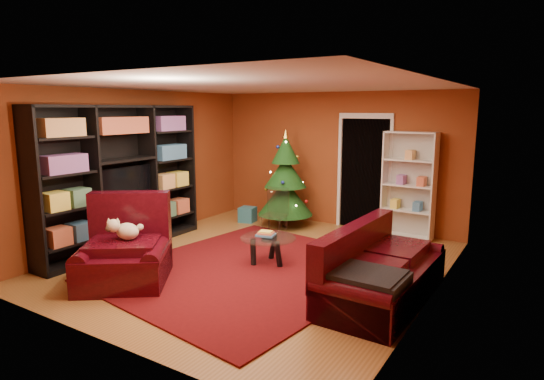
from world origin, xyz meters
The scene contains 17 objects.
floor centered at (0.00, 0.00, -0.03)m, with size 5.00×5.50×0.05m, color brown.
ceiling centered at (0.00, 0.00, 2.62)m, with size 5.00×5.50×0.05m, color silver.
wall_back centered at (0.00, 2.77, 1.30)m, with size 5.00×0.05×2.60m, color brown.
wall_left centered at (-2.52, 0.00, 1.30)m, with size 0.05×5.50×2.60m, color brown.
wall_right centered at (2.52, 0.00, 1.30)m, with size 0.05×5.50×2.60m, color brown.
doorway centered at (0.60, 2.73, 1.05)m, with size 1.06×0.60×2.16m, color black, non-canonical shape.
rug centered at (0.09, -0.34, 0.01)m, with size 3.24×3.78×0.02m, color #560B0D.
media_unit centered at (-2.27, -0.56, 1.17)m, with size 0.47×3.05×2.34m, color black, non-canonical shape.
christmas_tree centered at (-0.76, 2.11, 0.93)m, with size 1.07×1.07×1.91m, color #103910, non-canonical shape.
gift_box_teal centered at (-1.58, 1.98, 0.15)m, with size 0.30×0.30×0.30m, color #27687C.
gift_box_red centered at (-1.00, 2.50, 0.11)m, with size 0.21×0.21×0.21m, color maroon.
white_bookshelf centered at (1.49, 2.57, 0.94)m, with size 0.90×0.32×1.94m, color white, non-canonical shape.
armchair centered at (-1.04, -1.60, 0.47)m, with size 1.19×1.19×0.93m, color black, non-canonical shape.
dog centered at (-1.03, -1.53, 0.69)m, with size 0.40×0.30×0.30m, color beige, non-canonical shape.
sofa centered at (2.02, -0.30, 0.45)m, with size 2.09×0.94×0.90m, color black, non-canonical shape.
coffee_table centered at (0.17, 0.03, 0.21)m, with size 0.82×0.82×0.51m, color gray, non-canonical shape.
acrylic_chair centered at (-0.50, 1.27, 0.40)m, with size 0.41×0.45×0.81m, color #66605B, non-canonical shape.
Camera 1 is at (3.64, -5.41, 2.28)m, focal length 30.00 mm.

